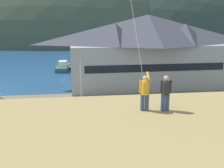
% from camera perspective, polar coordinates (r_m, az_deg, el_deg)
% --- Properties ---
extents(ground_plane, '(600.00, 600.00, 0.00)m').
position_cam_1_polar(ground_plane, '(22.60, 3.02, -14.35)').
color(ground_plane, '#66604C').
extents(parking_lot_pad, '(40.00, 20.00, 0.10)m').
position_cam_1_polar(parking_lot_pad, '(27.02, 1.17, -9.27)').
color(parking_lot_pad, gray).
rests_on(parking_lot_pad, ground).
extents(bay_water, '(360.00, 84.00, 0.03)m').
position_cam_1_polar(bay_water, '(80.36, -4.43, 6.31)').
color(bay_water, navy).
rests_on(bay_water, ground).
extents(far_hill_west_ridge, '(142.91, 67.26, 78.29)m').
position_cam_1_polar(far_hill_west_ridge, '(128.80, -5.44, 9.17)').
color(far_hill_west_ridge, '#3D4C38').
rests_on(far_hill_west_ridge, ground).
extents(far_hill_east_peak, '(113.01, 72.51, 73.45)m').
position_cam_1_polar(far_hill_east_peak, '(137.46, 10.30, 9.31)').
color(far_hill_east_peak, '#2D3D33').
rests_on(far_hill_east_peak, ground).
extents(far_hill_center_saddle, '(86.45, 67.06, 73.07)m').
position_cam_1_polar(far_hill_center_saddle, '(158.08, 20.27, 9.27)').
color(far_hill_center_saddle, '#334733').
rests_on(far_hill_center_saddle, ground).
extents(harbor_lodge, '(27.12, 12.16, 11.68)m').
position_cam_1_polar(harbor_lodge, '(43.20, 7.94, 7.88)').
color(harbor_lodge, '#999E99').
rests_on(harbor_lodge, ground).
extents(storage_shed_waterside, '(5.47, 5.11, 4.43)m').
position_cam_1_polar(storage_shed_waterside, '(44.14, -5.62, 2.93)').
color(storage_shed_waterside, beige).
rests_on(storage_shed_waterside, ground).
extents(wharf_dock, '(3.20, 15.25, 0.70)m').
position_cam_1_polar(wharf_dock, '(56.41, -7.24, 3.30)').
color(wharf_dock, '#70604C').
rests_on(wharf_dock, ground).
extents(moored_boat_wharfside, '(3.08, 7.82, 2.16)m').
position_cam_1_polar(moored_boat_wharfside, '(57.54, -10.82, 3.74)').
color(moored_boat_wharfside, '#23564C').
rests_on(moored_boat_wharfside, ground).
extents(parked_car_mid_row_far, '(4.36, 2.38, 1.82)m').
position_cam_1_polar(parked_car_mid_row_far, '(30.93, 15.64, -4.74)').
color(parked_car_mid_row_far, '#236633').
rests_on(parked_car_mid_row_far, parking_lot_pad).
extents(parked_car_lone_by_shed, '(4.28, 2.22, 1.82)m').
position_cam_1_polar(parked_car_lone_by_shed, '(23.17, -19.82, -11.52)').
color(parked_car_lone_by_shed, red).
rests_on(parked_car_lone_by_shed, parking_lot_pad).
extents(parked_car_back_row_left, '(4.34, 2.34, 1.82)m').
position_cam_1_polar(parked_car_back_row_left, '(28.65, 4.56, -5.75)').
color(parked_car_back_row_left, slate).
rests_on(parked_car_back_row_left, parking_lot_pad).
extents(parked_car_mid_row_center, '(4.35, 2.35, 1.82)m').
position_cam_1_polar(parked_car_mid_row_center, '(28.74, -14.50, -6.10)').
color(parked_car_mid_row_center, black).
rests_on(parked_car_mid_row_center, parking_lot_pad).
extents(parked_car_mid_row_near, '(4.29, 2.24, 1.82)m').
position_cam_1_polar(parked_car_mid_row_near, '(22.76, 2.18, -11.12)').
color(parked_car_mid_row_near, silver).
rests_on(parked_car_mid_row_near, parking_lot_pad).
extents(parking_light_pole, '(0.24, 0.78, 6.22)m').
position_cam_1_polar(parking_light_pole, '(30.93, -6.94, 0.84)').
color(parking_light_pole, '#ADADB2').
rests_on(parking_light_pole, parking_lot_pad).
extents(person_kite_flyer, '(0.53, 0.65, 1.86)m').
position_cam_1_polar(person_kite_flyer, '(12.39, 7.37, -1.69)').
color(person_kite_flyer, '#384770').
rests_on(person_kite_flyer, grassy_hill_foreground).
extents(person_companion, '(0.55, 0.40, 1.74)m').
position_cam_1_polar(person_companion, '(12.55, 11.90, -1.76)').
color(person_companion, '#384770').
rests_on(person_companion, grassy_hill_foreground).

